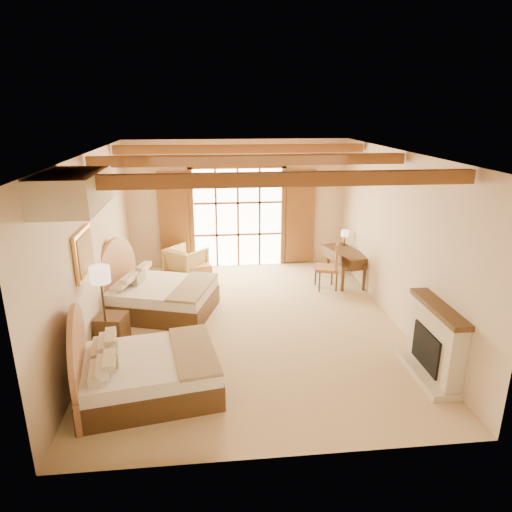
{
  "coord_description": "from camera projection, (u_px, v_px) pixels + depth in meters",
  "views": [
    {
      "loc": [
        -0.72,
        -7.82,
        3.94
      ],
      "look_at": [
        0.12,
        0.2,
        1.3
      ],
      "focal_mm": 32.0,
      "sensor_mm": 36.0,
      "label": 1
    }
  ],
  "objects": [
    {
      "name": "floor",
      "position": [
        251.0,
        324.0,
        8.69
      ],
      "size": [
        7.0,
        7.0,
        0.0
      ],
      "primitive_type": "plane",
      "color": "#D2B789",
      "rests_on": "ground"
    },
    {
      "name": "wall_back",
      "position": [
        238.0,
        204.0,
        11.5
      ],
      "size": [
        5.5,
        0.0,
        5.5
      ],
      "primitive_type": "plane",
      "rotation": [
        1.57,
        0.0,
        0.0
      ],
      "color": "beige",
      "rests_on": "ground"
    },
    {
      "name": "wall_left",
      "position": [
        93.0,
        248.0,
        7.92
      ],
      "size": [
        0.0,
        7.0,
        7.0
      ],
      "primitive_type": "plane",
      "rotation": [
        1.57,
        0.0,
        1.57
      ],
      "color": "beige",
      "rests_on": "ground"
    },
    {
      "name": "wall_right",
      "position": [
        398.0,
        239.0,
        8.46
      ],
      "size": [
        0.0,
        7.0,
        7.0
      ],
      "primitive_type": "plane",
      "rotation": [
        1.57,
        0.0,
        -1.57
      ],
      "color": "beige",
      "rests_on": "ground"
    },
    {
      "name": "ceiling",
      "position": [
        250.0,
        153.0,
        7.69
      ],
      "size": [
        7.0,
        7.0,
        0.0
      ],
      "primitive_type": "plane",
      "rotation": [
        3.14,
        0.0,
        0.0
      ],
      "color": "#BB723C",
      "rests_on": "ground"
    },
    {
      "name": "ceiling_beams",
      "position": [
        250.0,
        160.0,
        7.73
      ],
      "size": [
        5.39,
        4.6,
        0.18
      ],
      "primitive_type": null,
      "color": "brown",
      "rests_on": "ceiling"
    },
    {
      "name": "french_doors",
      "position": [
        238.0,
        218.0,
        11.55
      ],
      "size": [
        3.95,
        0.08,
        2.6
      ],
      "color": "white",
      "rests_on": "ground"
    },
    {
      "name": "fireplace",
      "position": [
        434.0,
        345.0,
        6.9
      ],
      "size": [
        0.46,
        1.4,
        1.16
      ],
      "color": "beige",
      "rests_on": "ground"
    },
    {
      "name": "painting",
      "position": [
        84.0,
        253.0,
        7.17
      ],
      "size": [
        0.06,
        0.95,
        0.75
      ],
      "color": "tan",
      "rests_on": "wall_left"
    },
    {
      "name": "canopy_valance",
      "position": [
        72.0,
        191.0,
        5.64
      ],
      "size": [
        0.7,
        1.4,
        0.45
      ],
      "primitive_type": "cube",
      "color": "beige",
      "rests_on": "ceiling"
    },
    {
      "name": "bed_near",
      "position": [
        139.0,
        370.0,
        6.47
      ],
      "size": [
        2.15,
        1.75,
        1.27
      ],
      "rotation": [
        0.0,
        0.0,
        0.17
      ],
      "color": "#4E371B",
      "rests_on": "floor"
    },
    {
      "name": "bed_far",
      "position": [
        154.0,
        294.0,
        9.06
      ],
      "size": [
        2.39,
        2.0,
        1.3
      ],
      "rotation": [
        0.0,
        0.0,
        -0.3
      ],
      "color": "#4E371B",
      "rests_on": "floor"
    },
    {
      "name": "nightstand",
      "position": [
        113.0,
        330.0,
        7.84
      ],
      "size": [
        0.55,
        0.55,
        0.56
      ],
      "primitive_type": "cube",
      "rotation": [
        0.0,
        0.0,
        -0.19
      ],
      "color": "#4E371B",
      "rests_on": "floor"
    },
    {
      "name": "floor_lamp",
      "position": [
        101.0,
        280.0,
        7.34
      ],
      "size": [
        0.32,
        0.32,
        1.51
      ],
      "color": "#332814",
      "rests_on": "floor"
    },
    {
      "name": "armchair",
      "position": [
        186.0,
        262.0,
        11.0
      ],
      "size": [
        1.14,
        1.14,
        0.75
      ],
      "primitive_type": "imported",
      "rotation": [
        0.0,
        0.0,
        -3.84
      ],
      "color": "tan",
      "rests_on": "floor"
    },
    {
      "name": "ottoman",
      "position": [
        200.0,
        271.0,
        10.95
      ],
      "size": [
        0.62,
        0.62,
        0.37
      ],
      "primitive_type": "cube",
      "rotation": [
        0.0,
        0.0,
        0.26
      ],
      "color": "#A47653",
      "rests_on": "floor"
    },
    {
      "name": "desk",
      "position": [
        345.0,
        265.0,
        10.75
      ],
      "size": [
        0.91,
        1.47,
        0.74
      ],
      "rotation": [
        0.0,
        0.0,
        0.25
      ],
      "color": "#4E371B",
      "rests_on": "floor"
    },
    {
      "name": "desk_chair",
      "position": [
        327.0,
        274.0,
        10.3
      ],
      "size": [
        0.6,
        0.6,
        1.1
      ],
      "rotation": [
        0.0,
        0.0,
        -0.27
      ],
      "color": "#A46136",
      "rests_on": "floor"
    },
    {
      "name": "desk_lamp",
      "position": [
        345.0,
        234.0,
        11.0
      ],
      "size": [
        0.19,
        0.19,
        0.37
      ],
      "color": "#332814",
      "rests_on": "desk"
    }
  ]
}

